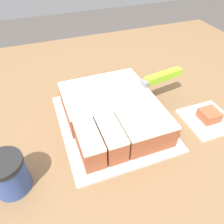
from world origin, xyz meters
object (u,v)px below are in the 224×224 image
object	(u,v)px
coffee_cup	(8,174)
brownie	(209,115)
knife	(154,80)
cake_board	(112,122)
cake	(112,111)

from	to	relation	value
coffee_cup	brownie	xyz separation A→B (m)	(0.53, 0.02, -0.02)
knife	brownie	bearing A→B (deg)	121.80
cake_board	knife	distance (m)	0.17
cake	knife	xyz separation A→B (m)	(0.15, 0.04, 0.04)
cake_board	knife	xyz separation A→B (m)	(0.15, 0.04, 0.08)
cake_board	brownie	bearing A→B (deg)	-18.46
cake	knife	world-z (taller)	knife
cake	brownie	bearing A→B (deg)	-19.04
cake_board	brownie	xyz separation A→B (m)	(0.26, -0.09, 0.02)
knife	coffee_cup	distance (m)	0.44
brownie	knife	bearing A→B (deg)	130.72
knife	coffee_cup	world-z (taller)	knife
cake_board	coffee_cup	distance (m)	0.29
cake	coffee_cup	xyz separation A→B (m)	(-0.27, -0.11, 0.00)
knife	brownie	distance (m)	0.18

